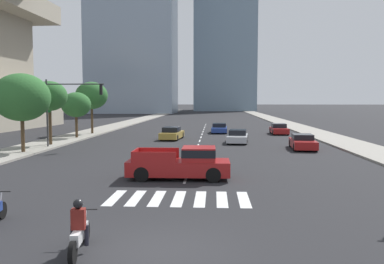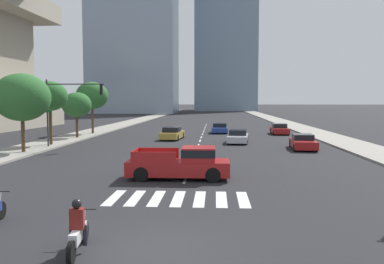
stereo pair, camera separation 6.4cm
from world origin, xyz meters
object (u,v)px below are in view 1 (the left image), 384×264
Objects in this scene: street_tree_nearest at (22,97)px; street_tree_fourth at (92,96)px; sedan_gold_0 at (172,134)px; sedan_red_1 at (303,142)px; street_tree_third at (76,105)px; traffic_signal_far at (69,100)px; pickup_truck at (184,163)px; street_tree_second at (49,96)px; sedan_blue_3 at (219,128)px; sedan_red_4 at (279,129)px; motorcycle_lead at (79,232)px; sedan_silver_2 at (238,137)px.

street_tree_nearest is 0.97× the size of street_tree_fourth.
sedan_gold_0 is 12.32m from street_tree_fourth.
street_tree_third is (-22.08, 7.88, 3.03)m from sedan_red_1.
traffic_signal_far is 14.05m from street_tree_fourth.
street_tree_third is (0.00, 12.04, -0.69)m from street_tree_nearest.
traffic_signal_far is at bearing 129.44° from pickup_truck.
sedan_blue_3 is at bearing 45.56° from street_tree_second.
sedan_red_1 is at bearing -0.79° from sedan_red_4.
sedan_gold_0 is 1.12× the size of sedan_red_4.
street_tree_nearest reaches higher than sedan_blue_3.
street_tree_second is at bearing -90.00° from street_tree_third.
motorcycle_lead is 40.53m from sedan_blue_3.
sedan_gold_0 is 0.96× the size of sedan_silver_2.
sedan_red_4 is (5.58, 10.17, 0.01)m from sedan_silver_2.
sedan_red_1 is 1.10× the size of sedan_red_4.
sedan_red_1 is 0.78× the size of street_tree_nearest.
pickup_truck is at bearing -63.93° from street_tree_fourth.
street_tree_third is (-10.21, 0.11, 3.01)m from sedan_gold_0.
street_tree_nearest reaches higher than motorcycle_lead.
sedan_gold_0 is at bearing -118.94° from sedan_red_1.
street_tree_fourth reaches higher than street_tree_second.
street_tree_nearest is (-16.92, -9.07, 3.73)m from sedan_silver_2.
motorcycle_lead is at bearing -172.68° from sedan_gold_0.
street_tree_nearest reaches higher than sedan_gold_0.
pickup_truck reaches higher than sedan_red_4.
street_tree_third is at bearing -71.44° from sedan_red_4.
sedan_silver_2 is (5.86, 28.61, -0.01)m from motorcycle_lead.
pickup_truck is 18.68m from sedan_silver_2.
motorcycle_lead is at bearing -65.91° from street_tree_second.
street_tree_nearest reaches higher than sedan_red_4.
street_tree_nearest is at bearing -90.00° from street_tree_third.
sedan_gold_0 is at bearing -5.14° from motorcycle_lead.
pickup_truck is at bearing -166.53° from sedan_gold_0.
sedan_blue_3 is 0.74× the size of street_tree_nearest.
sedan_red_4 is at bearing 4.42° from street_tree_fourth.
traffic_signal_far reaches higher than sedan_red_4.
street_tree_third is (-22.50, -7.20, 3.02)m from sedan_red_4.
street_tree_fourth is at bearing 90.00° from street_tree_second.
street_tree_fourth is (0.00, 12.31, 0.21)m from street_tree_second.
sedan_red_4 is (7.22, -1.53, 0.03)m from sedan_blue_3.
sedan_red_1 is at bearing -19.64° from street_tree_third.
street_tree_third is (-2.29, 8.39, -0.49)m from traffic_signal_far.
sedan_silver_2 is 0.81× the size of street_tree_fourth.
street_tree_third is (-11.06, 31.57, 3.03)m from motorcycle_lead.
sedan_red_4 is (12.29, 7.31, -0.02)m from sedan_gold_0.
sedan_red_4 is at bearing -177.35° from sedan_red_1.
street_tree_second is at bearing -57.20° from sedan_red_4.
street_tree_fourth reaches higher than street_tree_nearest.
sedan_gold_0 is 1.07× the size of sedan_blue_3.
sedan_gold_0 is at bearing -0.63° from street_tree_third.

